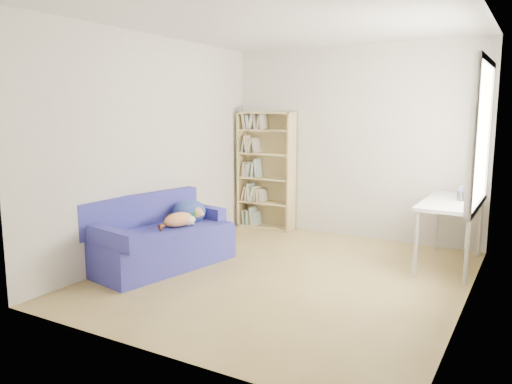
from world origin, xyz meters
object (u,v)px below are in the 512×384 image
sofa (162,238)px  bookshelf (266,175)px  desk (452,207)px  pen_cup (461,195)px

sofa → bookshelf: size_ratio=1.01×
sofa → bookshelf: (0.13, 2.21, 0.48)m
bookshelf → desk: size_ratio=1.33×
desk → pen_cup: size_ratio=7.86×
bookshelf → desk: bookshelf is taller
sofa → desk: 3.25m
bookshelf → desk: bearing=-13.3°
bookshelf → pen_cup: bearing=-11.9°
desk → pen_cup: bearing=31.6°
sofa → bookshelf: bearing=97.5°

